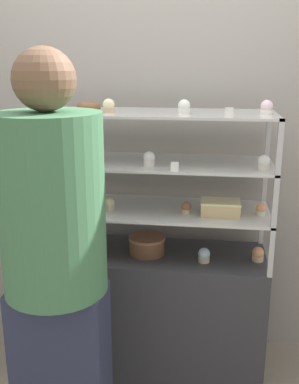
% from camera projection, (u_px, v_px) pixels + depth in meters
% --- Properties ---
extents(ground_plane, '(20.00, 20.00, 0.00)m').
position_uv_depth(ground_plane, '(150.00, 366.00, 2.58)').
color(ground_plane, gray).
extents(back_wall, '(8.00, 0.05, 2.60)m').
position_uv_depth(back_wall, '(158.00, 131.00, 2.56)').
color(back_wall, gray).
rests_on(back_wall, ground_plane).
extents(display_base, '(1.22, 0.44, 0.71)m').
position_uv_depth(display_base, '(150.00, 311.00, 2.48)').
color(display_base, '#333338').
rests_on(display_base, ground_plane).
extents(display_riser_lower, '(1.22, 0.44, 0.25)m').
position_uv_depth(display_riser_lower, '(150.00, 211.00, 2.32)').
color(display_riser_lower, '#B7B7BC').
rests_on(display_riser_lower, display_base).
extents(display_riser_middle, '(1.22, 0.44, 0.25)m').
position_uv_depth(display_riser_middle, '(150.00, 164.00, 2.25)').
color(display_riser_middle, '#B7B7BC').
rests_on(display_riser_middle, display_riser_lower).
extents(display_riser_upper, '(1.22, 0.44, 0.25)m').
position_uv_depth(display_riser_upper, '(150.00, 115.00, 2.18)').
color(display_riser_upper, '#B7B7BC').
rests_on(display_riser_upper, display_riser_middle).
extents(layer_cake_centerpiece, '(0.19, 0.19, 0.10)m').
position_uv_depth(layer_cake_centerpiece, '(147.00, 245.00, 2.35)').
color(layer_cake_centerpiece, brown).
rests_on(layer_cake_centerpiece, display_base).
extents(sheet_cake_frosted, '(0.19, 0.13, 0.07)m').
position_uv_depth(sheet_cake_frosted, '(220.00, 207.00, 2.21)').
color(sheet_cake_frosted, '#DBBC84').
rests_on(sheet_cake_frosted, display_riser_lower).
extents(cupcake_0, '(0.06, 0.06, 0.07)m').
position_uv_depth(cupcake_0, '(46.00, 243.00, 2.41)').
color(cupcake_0, '#CCB28C').
rests_on(cupcake_0, display_base).
extents(cupcake_1, '(0.06, 0.06, 0.07)m').
position_uv_depth(cupcake_1, '(98.00, 248.00, 2.34)').
color(cupcake_1, '#CCB28C').
rests_on(cupcake_1, display_base).
extents(cupcake_2, '(0.06, 0.06, 0.07)m').
position_uv_depth(cupcake_2, '(204.00, 255.00, 2.25)').
color(cupcake_2, '#CCB28C').
rests_on(cupcake_2, display_base).
extents(cupcake_3, '(0.06, 0.06, 0.07)m').
position_uv_depth(cupcake_3, '(258.00, 254.00, 2.27)').
color(cupcake_3, '#CCB28C').
rests_on(cupcake_3, display_base).
extents(price_tag_0, '(0.04, 0.00, 0.04)m').
position_uv_depth(price_tag_0, '(87.00, 261.00, 2.22)').
color(price_tag_0, white).
rests_on(price_tag_0, display_base).
extents(cupcake_4, '(0.05, 0.05, 0.06)m').
position_uv_depth(cupcake_4, '(41.00, 201.00, 2.33)').
color(cupcake_4, '#CCB28C').
rests_on(cupcake_4, display_riser_lower).
extents(cupcake_5, '(0.05, 0.05, 0.06)m').
position_uv_depth(cupcake_5, '(110.00, 204.00, 2.28)').
color(cupcake_5, beige).
rests_on(cupcake_5, display_riser_lower).
extents(cupcake_6, '(0.05, 0.05, 0.06)m').
position_uv_depth(cupcake_6, '(186.00, 208.00, 2.22)').
color(cupcake_6, '#CCB28C').
rests_on(cupcake_6, display_riser_lower).
extents(cupcake_7, '(0.05, 0.05, 0.06)m').
position_uv_depth(cupcake_7, '(261.00, 209.00, 2.20)').
color(cupcake_7, beige).
rests_on(cupcake_7, display_riser_lower).
extents(price_tag_1, '(0.04, 0.00, 0.04)m').
position_uv_depth(price_tag_1, '(57.00, 213.00, 2.17)').
color(price_tag_1, white).
rests_on(price_tag_1, display_riser_lower).
extents(cupcake_8, '(0.06, 0.06, 0.07)m').
position_uv_depth(cupcake_8, '(39.00, 155.00, 2.24)').
color(cupcake_8, white).
rests_on(cupcake_8, display_riser_middle).
extents(cupcake_9, '(0.06, 0.06, 0.07)m').
position_uv_depth(cupcake_9, '(149.00, 159.00, 2.14)').
color(cupcake_9, white).
rests_on(cupcake_9, display_riser_middle).
extents(cupcake_10, '(0.06, 0.06, 0.07)m').
position_uv_depth(cupcake_10, '(264.00, 163.00, 2.06)').
color(cupcake_10, beige).
rests_on(cupcake_10, display_riser_middle).
extents(price_tag_2, '(0.04, 0.00, 0.04)m').
position_uv_depth(price_tag_2, '(175.00, 167.00, 2.03)').
color(price_tag_2, white).
rests_on(price_tag_2, display_riser_middle).
extents(cupcake_11, '(0.06, 0.06, 0.07)m').
position_uv_depth(cupcake_11, '(34.00, 105.00, 2.18)').
color(cupcake_11, white).
rests_on(cupcake_11, display_riser_upper).
extents(cupcake_12, '(0.06, 0.06, 0.07)m').
position_uv_depth(cupcake_12, '(109.00, 106.00, 2.13)').
color(cupcake_12, '#CCB28C').
rests_on(cupcake_12, display_riser_upper).
extents(cupcake_13, '(0.06, 0.06, 0.07)m').
position_uv_depth(cupcake_13, '(184.00, 107.00, 2.08)').
color(cupcake_13, white).
rests_on(cupcake_13, display_riser_upper).
extents(cupcake_14, '(0.06, 0.06, 0.07)m').
position_uv_depth(cupcake_14, '(267.00, 108.00, 2.05)').
color(cupcake_14, white).
rests_on(cupcake_14, display_riser_upper).
extents(price_tag_3, '(0.04, 0.00, 0.04)m').
position_uv_depth(price_tag_3, '(229.00, 113.00, 1.93)').
color(price_tag_3, white).
rests_on(price_tag_3, display_riser_upper).
extents(donut_glazed, '(0.12, 0.12, 0.04)m').
position_uv_depth(donut_glazed, '(89.00, 106.00, 2.25)').
color(donut_glazed, brown).
rests_on(donut_glazed, display_riser_upper).
extents(customer_figure, '(0.40, 0.40, 1.73)m').
position_uv_depth(customer_figure, '(55.00, 261.00, 1.76)').
color(customer_figure, '#282D47').
rests_on(customer_figure, ground_plane).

